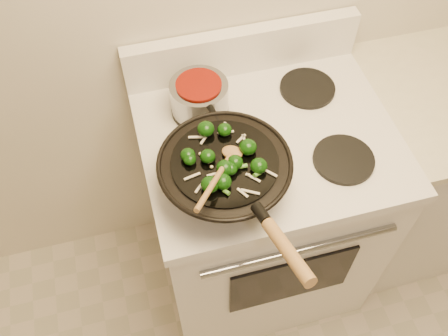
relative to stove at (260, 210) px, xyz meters
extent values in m
cube|color=white|center=(0.00, 0.00, -0.03)|extent=(0.76, 0.64, 0.88)
cube|color=white|center=(0.00, 0.00, 0.43)|extent=(0.78, 0.66, 0.04)
cube|color=white|center=(0.00, 0.30, 0.53)|extent=(0.78, 0.05, 0.16)
cylinder|color=gray|center=(0.00, -0.33, 0.31)|extent=(0.60, 0.02, 0.02)
cube|color=black|center=(0.00, -0.33, 0.08)|extent=(0.42, 0.01, 0.28)
cylinder|color=black|center=(-0.18, -0.15, 0.46)|extent=(0.18, 0.18, 0.01)
cylinder|color=black|center=(0.18, -0.15, 0.46)|extent=(0.18, 0.18, 0.01)
cylinder|color=black|center=(-0.18, 0.15, 0.46)|extent=(0.18, 0.18, 0.01)
cylinder|color=black|center=(0.18, 0.15, 0.46)|extent=(0.18, 0.18, 0.01)
cube|color=white|center=(0.79, 0.03, -0.03)|extent=(0.85, 0.60, 0.88)
torus|color=black|center=(-0.18, -0.15, 0.57)|extent=(0.36, 0.36, 0.01)
cylinder|color=black|center=(-0.18, -0.15, 0.57)|extent=(0.29, 0.29, 0.01)
cylinder|color=black|center=(-0.15, -0.35, 0.62)|extent=(0.04, 0.07, 0.04)
cylinder|color=olive|center=(-0.12, -0.47, 0.65)|extent=(0.06, 0.19, 0.08)
ellipsoid|color=#0C3207|center=(-0.22, -0.14, 0.59)|extent=(0.04, 0.04, 0.03)
cylinder|color=#417A2C|center=(-0.21, -0.14, 0.58)|extent=(0.02, 0.02, 0.01)
ellipsoid|color=#0C3207|center=(-0.18, -0.19, 0.59)|extent=(0.04, 0.04, 0.03)
ellipsoid|color=#0C3207|center=(-0.10, -0.20, 0.59)|extent=(0.03, 0.03, 0.03)
ellipsoid|color=#0C3207|center=(-0.19, -0.19, 0.59)|extent=(0.05, 0.05, 0.04)
cylinder|color=#417A2C|center=(-0.17, -0.19, 0.58)|extent=(0.02, 0.01, 0.01)
ellipsoid|color=#0C3207|center=(-0.10, -0.20, 0.59)|extent=(0.04, 0.04, 0.04)
ellipsoid|color=#0C3207|center=(-0.20, -0.05, 0.59)|extent=(0.05, 0.05, 0.04)
ellipsoid|color=#0C3207|center=(-0.24, -0.23, 0.59)|extent=(0.05, 0.05, 0.04)
cylinder|color=#417A2C|center=(-0.22, -0.23, 0.58)|extent=(0.02, 0.02, 0.01)
ellipsoid|color=#0C3207|center=(-0.20, -0.23, 0.59)|extent=(0.05, 0.05, 0.04)
ellipsoid|color=#0C3207|center=(-0.27, -0.13, 0.59)|extent=(0.03, 0.03, 0.03)
ellipsoid|color=#0C3207|center=(-0.16, -0.17, 0.59)|extent=(0.04, 0.04, 0.04)
cylinder|color=#417A2C|center=(-0.15, -0.17, 0.58)|extent=(0.01, 0.02, 0.02)
ellipsoid|color=#0C3207|center=(-0.11, -0.14, 0.59)|extent=(0.05, 0.05, 0.04)
ellipsoid|color=#0C3207|center=(-0.16, -0.06, 0.59)|extent=(0.04, 0.04, 0.03)
ellipsoid|color=#0C3207|center=(-0.27, -0.12, 0.59)|extent=(0.04, 0.04, 0.03)
cylinder|color=#417A2C|center=(-0.26, -0.12, 0.58)|extent=(0.02, 0.02, 0.01)
cube|color=silver|center=(-0.12, -0.22, 0.58)|extent=(0.03, 0.04, 0.00)
cube|color=silver|center=(-0.12, -0.09, 0.58)|extent=(0.03, 0.03, 0.00)
cube|color=silver|center=(-0.15, -0.06, 0.58)|extent=(0.04, 0.01, 0.00)
cube|color=silver|center=(-0.08, -0.22, 0.58)|extent=(0.04, 0.04, 0.00)
cube|color=silver|center=(-0.22, -0.07, 0.58)|extent=(0.03, 0.03, 0.00)
cube|color=silver|center=(-0.21, -0.19, 0.58)|extent=(0.05, 0.01, 0.00)
cube|color=silver|center=(-0.26, -0.21, 0.58)|extent=(0.04, 0.04, 0.00)
cube|color=silver|center=(-0.27, -0.18, 0.58)|extent=(0.05, 0.02, 0.00)
cube|color=silver|center=(-0.14, -0.26, 0.58)|extent=(0.05, 0.03, 0.00)
cube|color=silver|center=(-0.16, -0.04, 0.58)|extent=(0.03, 0.04, 0.00)
cube|color=silver|center=(-0.16, -0.26, 0.58)|extent=(0.02, 0.03, 0.00)
cube|color=silver|center=(-0.11, -0.10, 0.58)|extent=(0.01, 0.05, 0.00)
cube|color=silver|center=(-0.23, -0.06, 0.58)|extent=(0.05, 0.02, 0.00)
cylinder|color=#529931|center=(-0.11, -0.22, 0.58)|extent=(0.03, 0.02, 0.01)
cylinder|color=#529931|center=(-0.20, -0.25, 0.58)|extent=(0.02, 0.02, 0.02)
cylinder|color=#529931|center=(-0.24, -0.22, 0.58)|extent=(0.03, 0.01, 0.01)
cylinder|color=#529931|center=(-0.14, -0.19, 0.58)|extent=(0.02, 0.02, 0.01)
cylinder|color=#529931|center=(-0.27, -0.14, 0.58)|extent=(0.02, 0.02, 0.02)
sphere|color=beige|center=(-0.24, -0.11, 0.58)|extent=(0.01, 0.01, 0.01)
sphere|color=beige|center=(-0.22, -0.16, 0.58)|extent=(0.01, 0.01, 0.01)
sphere|color=beige|center=(-0.13, -0.21, 0.58)|extent=(0.01, 0.01, 0.01)
sphere|color=beige|center=(-0.22, -0.15, 0.58)|extent=(0.01, 0.01, 0.01)
ellipsoid|color=olive|center=(-0.16, -0.14, 0.58)|extent=(0.07, 0.07, 0.02)
cylinder|color=olive|center=(-0.23, -0.23, 0.61)|extent=(0.15, 0.20, 0.08)
cylinder|color=gray|center=(-0.18, 0.15, 0.51)|extent=(0.18, 0.18, 0.10)
cylinder|color=#720E05|center=(-0.18, 0.15, 0.57)|extent=(0.14, 0.14, 0.01)
cylinder|color=black|center=(-0.16, 0.00, 0.56)|extent=(0.03, 0.11, 0.02)
camera|label=1|loc=(-0.38, -0.90, 1.62)|focal=40.00mm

